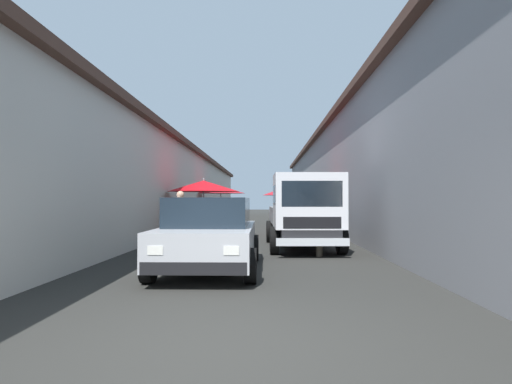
{
  "coord_description": "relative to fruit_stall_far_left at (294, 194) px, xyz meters",
  "views": [
    {
      "loc": [
        -3.8,
        -0.43,
        1.4
      ],
      "look_at": [
        7.23,
        -0.18,
        1.62
      ],
      "focal_mm": 29.13,
      "sensor_mm": 36.0,
      "label": 1
    }
  ],
  "objects": [
    {
      "name": "fruit_stall_far_right",
      "position": [
        -1.52,
        3.49,
        0.14
      ],
      "size": [
        2.71,
        2.71,
        2.22
      ],
      "color": "#9E9EA3",
      "rests_on": "ground"
    },
    {
      "name": "building_left_whitewash",
      "position": [
        2.46,
        8.37,
        0.42
      ],
      "size": [
        49.8,
        7.5,
        4.12
      ],
      "color": "beige",
      "rests_on": "ground"
    },
    {
      "name": "hatchback_car",
      "position": [
        -8.76,
        2.28,
        -0.91
      ],
      "size": [
        3.92,
        1.93,
        1.45
      ],
      "color": "#ADAFB5",
      "rests_on": "ground"
    },
    {
      "name": "vendor_in_shade",
      "position": [
        -6.64,
        -0.19,
        -0.72
      ],
      "size": [
        0.61,
        0.33,
        1.6
      ],
      "color": "#665B4C",
      "rests_on": "ground"
    },
    {
      "name": "vendor_by_crates",
      "position": [
        -4.8,
        3.69,
        -0.67
      ],
      "size": [
        0.54,
        0.45,
        1.68
      ],
      "color": "navy",
      "rests_on": "ground"
    },
    {
      "name": "ground",
      "position": [
        0.21,
        1.59,
        -1.65
      ],
      "size": [
        90.0,
        90.0,
        0.0
      ],
      "primitive_type": "plane",
      "color": "#282826"
    },
    {
      "name": "building_right_concrete",
      "position": [
        2.46,
        -5.19,
        0.88
      ],
      "size": [
        49.8,
        7.5,
        5.03
      ],
      "color": "gray",
      "rests_on": "ground"
    },
    {
      "name": "fruit_stall_far_left",
      "position": [
        0.0,
        0.0,
        0.0
      ],
      "size": [
        2.54,
        2.54,
        2.14
      ],
      "color": "#9E9EA3",
      "rests_on": "ground"
    },
    {
      "name": "fruit_stall_mid_lane",
      "position": [
        6.23,
        3.66,
        0.04
      ],
      "size": [
        2.77,
        2.77,
        2.2
      ],
      "color": "#9E9EA3",
      "rests_on": "ground"
    },
    {
      "name": "delivery_truck",
      "position": [
        -5.62,
        0.08,
        -0.61
      ],
      "size": [
        4.97,
        2.07,
        2.08
      ],
      "color": "black",
      "rests_on": "ground"
    }
  ]
}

